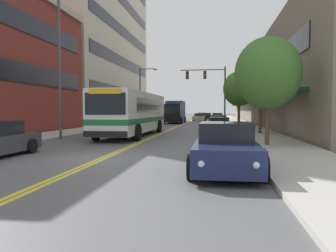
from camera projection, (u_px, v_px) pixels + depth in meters
name	position (u px, v px, depth m)	size (l,w,h in m)	color
ground_plane	(188.00, 122.00, 48.77)	(240.00, 240.00, 0.00)	#565659
sidewalk_left	(141.00, 121.00, 49.79)	(3.24, 106.00, 0.13)	#B2ADA5
sidewalk_right	(236.00, 122.00, 47.74)	(3.24, 106.00, 0.13)	#B2ADA5
centre_line	(188.00, 122.00, 48.77)	(0.34, 106.00, 0.01)	yellow
office_tower_left	(85.00, 20.00, 48.13)	(12.08, 29.75, 30.22)	beige
storefront_row_right	(278.00, 90.00, 46.67)	(9.10, 68.00, 9.30)	gray
city_bus	(134.00, 112.00, 23.27)	(2.82, 12.11, 2.98)	silver
car_white_parked_left_near	(141.00, 121.00, 37.61)	(2.11, 4.41, 1.17)	white
car_red_parked_left_far	(151.00, 119.00, 43.58)	(2.00, 4.25, 1.22)	maroon
car_navy_parked_right_foreground	(225.00, 149.00, 9.64)	(2.01, 4.58, 1.43)	#19234C
car_charcoal_parked_right_mid	(217.00, 117.00, 52.98)	(2.09, 4.91, 1.32)	#232328
car_slate_blue_parked_right_far	(218.00, 122.00, 33.18)	(2.12, 4.15, 1.28)	#475675
car_champagne_parked_right_end	(219.00, 125.00, 27.12)	(2.11, 4.90, 1.21)	beige
car_silver_moving_lead	(201.00, 116.00, 70.19)	(1.99, 4.14, 1.26)	#B7B7BC
car_beige_moving_second	(199.00, 117.00, 54.89)	(2.13, 4.41, 1.25)	#BCAD89
car_black_moving_third	(207.00, 116.00, 61.56)	(2.08, 4.47, 1.27)	black
box_truck	(175.00, 112.00, 45.19)	(2.55, 7.04, 3.03)	black
traffic_signal_mast	(210.00, 84.00, 38.40)	(5.28, 0.38, 6.87)	#47474C
street_lamp_left_near	(65.00, 51.00, 19.85)	(2.75, 0.28, 9.09)	#47474C
street_lamp_left_far	(143.00, 90.00, 41.09)	(2.33, 0.28, 7.09)	#47474C
street_tree_right_near	(268.00, 73.00, 15.61)	(3.14, 3.14, 5.15)	brown
street_tree_right_mid	(261.00, 83.00, 23.60)	(2.99, 2.99, 5.31)	brown
street_tree_right_far	(239.00, 89.00, 33.56)	(3.25, 3.25, 5.65)	brown
fire_hydrant	(244.00, 129.00, 21.21)	(0.32, 0.24, 0.91)	#B7B7BC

